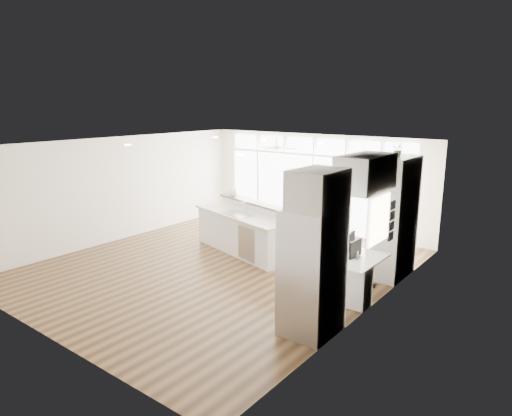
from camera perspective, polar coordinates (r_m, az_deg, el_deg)
The scene contains 24 objects.
floor at distance 10.26m, azimuth -4.37°, elevation -7.28°, with size 7.00×8.00×0.02m, color #3B2512.
ceiling at distance 9.66m, azimuth -4.64°, elevation 7.97°, with size 7.00×8.00×0.02m, color white.
wall_back at distance 13.05m, azimuth 7.34°, elevation 3.25°, with size 7.00×0.04×2.70m, color white.
wall_front at distance 7.51m, azimuth -25.46°, elevation -5.28°, with size 7.00×0.04×2.70m, color white.
wall_left at distance 12.45m, azimuth -16.58°, elevation 2.33°, with size 0.04×8.00×2.70m, color white.
wall_right at distance 8.03m, azimuth 14.45°, elevation -3.26°, with size 0.04×8.00×2.70m, color white.
glass_wall at distance 13.06m, azimuth 7.17°, elevation 1.92°, with size 5.80×0.06×2.08m, color silver.
transom_row at distance 12.87m, azimuth 7.34°, elevation 7.74°, with size 5.90×0.06×0.40m, color silver.
desk_window at distance 8.26m, azimuth 15.10°, elevation -1.41°, with size 0.04×0.85×0.85m, color white.
ceiling_fan at distance 12.17m, azimuth 2.55°, elevation 8.01°, with size 1.16×1.16×0.32m, color white.
recessed_lights at distance 9.81m, azimuth -3.85°, elevation 7.95°, with size 3.40×3.00×0.02m, color white.
oven_cabinet at distance 9.79m, azimuth 16.84°, elevation -1.09°, with size 0.64×1.20×2.50m, color white.
desk_nook at distance 8.74m, azimuth 12.63°, elevation -8.54°, with size 0.72×1.30×0.76m, color white.
upper_cabinets at distance 8.21m, azimuth 13.56°, elevation 4.30°, with size 0.64×1.30×0.64m, color white.
refrigerator at distance 7.15m, azimuth 7.03°, elevation -7.92°, with size 0.76×0.90×2.00m, color #A6A5AA.
fridge_cabinet at distance 6.77m, azimuth 7.77°, elevation 2.31°, with size 0.64×0.90×0.60m, color white.
framed_photos at distance 8.85m, azimuth 16.60°, elevation -1.54°, with size 0.06×0.22×0.80m, color black.
kitchen_island at distance 10.97m, azimuth -1.77°, elevation -2.61°, with size 2.96×1.12×1.18m, color white.
rug at distance 8.89m, azimuth 9.24°, elevation -10.59°, with size 0.95×0.69×0.01m, color #3A2512.
office_chair at distance 9.04m, azimuth 13.00°, elevation -6.65°, with size 0.58×0.53×1.11m, color black.
fishbowl at distance 11.79m, azimuth -2.94°, elevation 2.04°, with size 0.25×0.25×0.25m, color silver.
monitor at distance 8.58m, azimuth 12.33°, elevation -4.97°, with size 0.07×0.43×0.35m, color black.
keyboard at distance 8.70m, azimuth 11.26°, elevation -5.84°, with size 0.11×0.31×0.02m, color white.
potted_plant at distance 9.56m, azimuth 17.38°, elevation 6.81°, with size 0.24×0.27×0.21m, color #355B27.
Camera 1 is at (6.46, -7.13, 3.55)m, focal length 32.00 mm.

